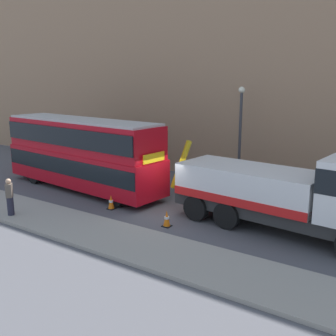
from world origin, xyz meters
name	(u,v)px	position (x,y,z in m)	size (l,w,h in m)	color
ground_plane	(168,210)	(0.00, 0.00, 0.00)	(120.00, 120.00, 0.00)	#4C4C51
near_kerb	(109,236)	(0.00, -4.20, 0.07)	(60.00, 2.80, 0.15)	gray
building_facade	(240,48)	(0.00, 7.70, 8.07)	(60.00, 1.50, 16.00)	#9E7A5B
recovery_tow_truck	(289,192)	(5.70, 0.31, 1.76)	(10.23, 3.41, 3.67)	#2D2D2D
double_decker_bus	(81,151)	(-6.21, 0.35, 2.23)	(11.18, 3.50, 4.06)	#B70C19
pedestrian_onlooker	(10,197)	(-5.30, -4.98, 0.99)	(0.47, 0.47, 1.71)	#232333
traffic_cone_near_bus	(111,202)	(-2.38, -1.45, 0.34)	(0.36, 0.36, 0.72)	orange
traffic_cone_midway	(167,219)	(1.20, -1.85, 0.34)	(0.36, 0.36, 0.72)	orange
street_lamp	(240,129)	(1.19, 5.51, 3.47)	(0.36, 0.36, 5.83)	#38383D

